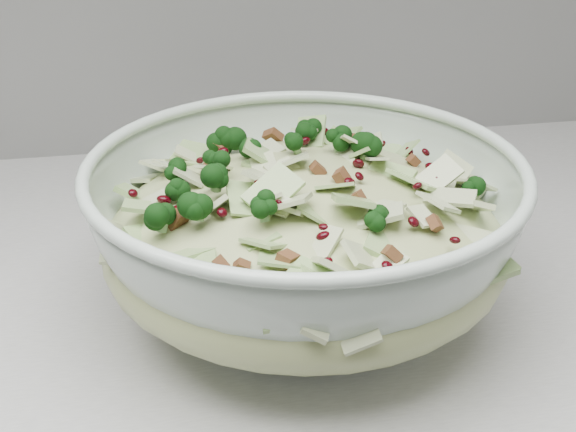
# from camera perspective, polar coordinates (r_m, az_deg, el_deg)

# --- Properties ---
(mixing_bowl) EXTENTS (0.33, 0.33, 0.13)m
(mixing_bowl) POSITION_cam_1_polar(r_m,az_deg,el_deg) (0.61, 1.18, -1.50)
(mixing_bowl) COLOR silver
(mixing_bowl) RESTS_ON counter
(salad) EXTENTS (0.31, 0.31, 0.13)m
(salad) POSITION_cam_1_polar(r_m,az_deg,el_deg) (0.60, 1.20, 0.29)
(salad) COLOR #A8B47B
(salad) RESTS_ON mixing_bowl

